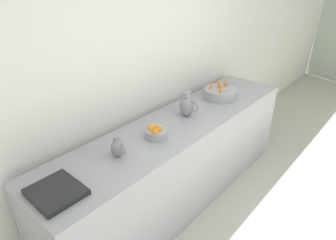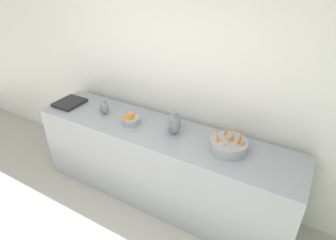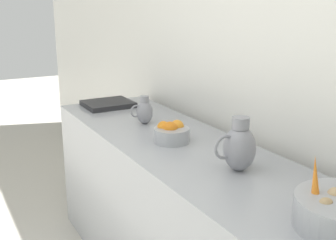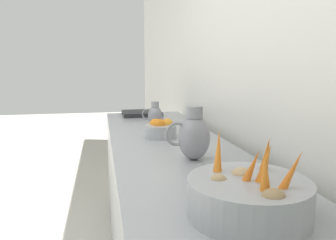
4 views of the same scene
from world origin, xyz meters
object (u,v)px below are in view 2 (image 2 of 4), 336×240
object	(u,v)px
metal_pitcher_tall	(174,124)
metal_pitcher_short	(104,107)
orange_bowl	(131,119)
vegetable_colander	(229,145)

from	to	relation	value
metal_pitcher_tall	metal_pitcher_short	size ratio (longest dim) A/B	1.41
orange_bowl	metal_pitcher_tall	distance (m)	0.52
metal_pitcher_tall	metal_pitcher_short	world-z (taller)	metal_pitcher_tall
vegetable_colander	metal_pitcher_tall	size ratio (longest dim) A/B	1.42
orange_bowl	metal_pitcher_short	xyz separation A→B (m)	(-0.03, -0.40, 0.03)
vegetable_colander	metal_pitcher_tall	xyz separation A→B (m)	(-0.00, -0.60, 0.05)
vegetable_colander	metal_pitcher_short	bearing A→B (deg)	-88.91
metal_pitcher_short	orange_bowl	bearing A→B (deg)	85.61
metal_pitcher_tall	metal_pitcher_short	distance (m)	0.91
vegetable_colander	orange_bowl	bearing A→B (deg)	-86.93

